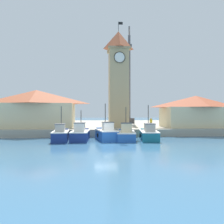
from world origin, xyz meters
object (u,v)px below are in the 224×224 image
port_crane_near (129,87)px  clock_tower (118,76)px  fishing_boat_far_left (61,135)px  warehouse_right (196,111)px  fishing_boat_left_inner (106,134)px  dock_worker_near_tower (151,123)px  fishing_boat_left_outer (80,134)px  fishing_boat_center (149,134)px  fishing_boat_mid_left (126,134)px  warehouse_left (36,108)px

port_crane_near → clock_tower: bearing=-106.8°
fishing_boat_far_left → warehouse_right: warehouse_right is taller
warehouse_right → port_crane_near: bearing=121.5°
fishing_boat_left_inner → dock_worker_near_tower: (6.86, 4.74, 1.11)m
fishing_boat_left_outer → dock_worker_near_tower: size_ratio=3.25×
fishing_boat_left_inner → fishing_boat_center: bearing=-2.7°
port_crane_near → fishing_boat_center: bearing=-92.9°
fishing_boat_mid_left → port_crane_near: port_crane_near is taller
fishing_boat_left_outer → fishing_boat_left_inner: (3.17, -0.02, 0.04)m
fishing_boat_center → warehouse_right: 12.76m
warehouse_left → fishing_boat_center: bearing=-27.6°
warehouse_left → dock_worker_near_tower: 17.78m
fishing_boat_far_left → warehouse_right: 22.11m
fishing_boat_left_inner → dock_worker_near_tower: 8.42m
fishing_boat_far_left → fishing_boat_mid_left: (7.89, 0.12, -0.02)m
fishing_boat_mid_left → warehouse_left: size_ratio=0.45×
clock_tower → warehouse_left: (-12.95, -0.57, -5.26)m
fishing_boat_center → dock_worker_near_tower: bearing=72.2°
fishing_boat_left_outer → port_crane_near: bearing=66.1°
fishing_boat_left_inner → fishing_boat_mid_left: fishing_boat_left_inner is taller
fishing_boat_left_inner → dock_worker_near_tower: fishing_boat_left_inner is taller
fishing_boat_left_inner → warehouse_right: warehouse_right is taller
fishing_boat_left_outer → fishing_boat_mid_left: fishing_boat_mid_left is taller
fishing_boat_mid_left → clock_tower: size_ratio=0.31×
port_crane_near → dock_worker_near_tower: bearing=-88.3°
fishing_boat_far_left → warehouse_left: warehouse_left is taller
fishing_boat_center → dock_worker_near_tower: (1.60, 4.99, 1.19)m
fishing_boat_far_left → warehouse_left: size_ratio=0.43×
fishing_boat_far_left → fishing_boat_left_outer: 2.32m
fishing_boat_center → dock_worker_near_tower: 5.37m
fishing_boat_far_left → warehouse_left: bearing=121.1°
fishing_boat_center → clock_tower: bearing=107.6°
fishing_boat_mid_left → port_crane_near: 23.64m
fishing_boat_far_left → fishing_boat_left_outer: fishing_boat_far_left is taller
clock_tower → dock_worker_near_tower: 9.44m
fishing_boat_far_left → warehouse_left: (-5.01, 8.31, 3.33)m
fishing_boat_far_left → clock_tower: (7.94, 8.88, 8.59)m
fishing_boat_far_left → fishing_boat_center: 10.74m
fishing_boat_far_left → dock_worker_near_tower: bearing=22.3°
fishing_boat_left_outer → clock_tower: 13.35m
fishing_boat_left_inner → warehouse_right: (15.04, 7.41, 2.87)m
fishing_boat_center → dock_worker_near_tower: size_ratio=3.34×
warehouse_left → dock_worker_near_tower: size_ratio=7.35×
port_crane_near → fishing_boat_left_outer: bearing=-113.9°
fishing_boat_far_left → fishing_boat_left_outer: size_ratio=0.97×
fishing_boat_mid_left → dock_worker_near_tower: size_ratio=3.31×
fishing_boat_left_outer → fishing_boat_mid_left: 5.59m
fishing_boat_mid_left → fishing_boat_center: (2.85, -0.05, 0.00)m
warehouse_right → dock_worker_near_tower: (-8.17, -2.67, -1.77)m
fishing_boat_center → clock_tower: clock_tower is taller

